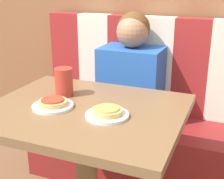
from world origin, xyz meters
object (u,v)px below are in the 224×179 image
(person, at_px, (132,71))
(drinking_cup, at_px, (64,82))
(plate_left, at_px, (53,106))
(plate_right, at_px, (107,115))
(pizza_right, at_px, (107,111))
(pizza_left, at_px, (53,102))

(person, relative_size, drinking_cup, 4.95)
(plate_left, bearing_deg, drinking_cup, 101.47)
(person, height_order, plate_left, person)
(plate_right, xyz_separation_m, pizza_right, (0.00, 0.00, 0.02))
(pizza_right, bearing_deg, pizza_left, 180.00)
(pizza_left, height_order, pizza_right, same)
(drinking_cup, bearing_deg, plate_left, -78.53)
(plate_left, height_order, plate_right, same)
(plate_left, height_order, pizza_left, pizza_left)
(plate_right, xyz_separation_m, drinking_cup, (-0.27, 0.14, 0.06))
(plate_left, xyz_separation_m, plate_right, (0.24, 0.00, 0.00))
(plate_left, distance_m, plate_right, 0.24)
(pizza_right, relative_size, drinking_cup, 0.94)
(plate_right, bearing_deg, plate_left, 180.00)
(person, xyz_separation_m, drinking_cup, (-0.15, -0.51, 0.07))
(person, relative_size, pizza_right, 5.26)
(person, xyz_separation_m, plate_right, (0.12, -0.66, 0.01))
(pizza_right, bearing_deg, drinking_cup, 152.22)
(plate_left, relative_size, plate_right, 1.00)
(plate_left, bearing_deg, pizza_left, 180.00)
(pizza_left, bearing_deg, drinking_cup, 101.47)
(plate_right, bearing_deg, pizza_left, 180.00)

